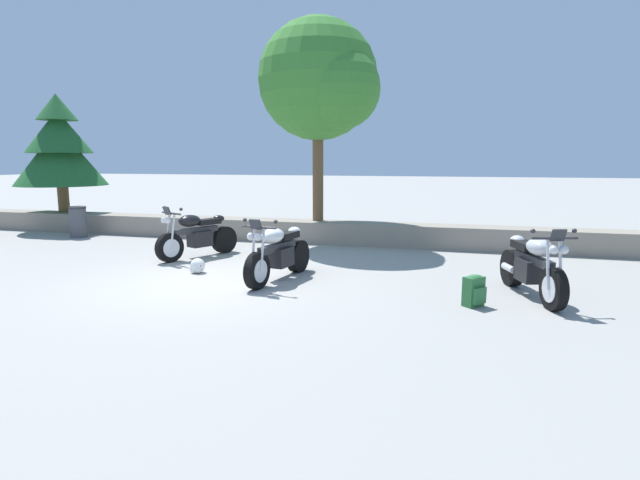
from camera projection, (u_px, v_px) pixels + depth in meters
name	position (u px, v px, depth m)	size (l,w,h in m)	color
ground_plane	(207.00, 283.00, 8.82)	(120.00, 120.00, 0.00)	gray
stone_wall	(295.00, 231.00, 13.34)	(36.00, 0.80, 0.55)	gray
motorcycle_black_near_left	(197.00, 236.00, 11.03)	(1.09, 1.94, 1.18)	black
motorcycle_white_centre	(278.00, 253.00, 8.94)	(0.70, 2.06, 1.18)	black
motorcycle_silver_far_right	(532.00, 267.00, 7.82)	(0.93, 2.01, 1.18)	black
rider_backpack	(474.00, 290.00, 7.37)	(0.35, 0.35, 0.47)	#2D6B38
rider_helmet	(197.00, 266.00, 9.57)	(0.28, 0.28, 0.28)	silver
pine_tree_far_left	(59.00, 147.00, 15.18)	(2.66, 2.66, 3.54)	brown
leafy_tree_mid_left	(322.00, 82.00, 12.57)	(3.18, 3.03, 5.10)	brown
trash_bin	(78.00, 222.00, 13.95)	(0.46, 0.46, 0.86)	#4C4C51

